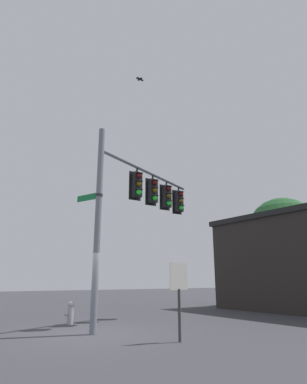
{
  "coord_description": "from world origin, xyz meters",
  "views": [
    {
      "loc": [
        3.89,
        10.19,
        1.67
      ],
      "look_at": [
        -3.08,
        -1.45,
        5.38
      ],
      "focal_mm": 29.85,
      "sensor_mm": 36.0,
      "label": 1
    }
  ],
  "objects_px": {
    "traffic_light_arm_end": "(179,201)",
    "street_name_sign": "(92,197)",
    "traffic_light_mid_outer": "(167,196)",
    "bird_flying": "(140,79)",
    "traffic_light_nearest_pole": "(137,185)",
    "traffic_light_mid_inner": "(153,191)",
    "historical_marker": "(179,289)",
    "fire_hydrant": "(70,313)"
  },
  "relations": [
    {
      "from": "bird_flying",
      "to": "traffic_light_mid_inner",
      "type": "bearing_deg",
      "value": -136.21
    },
    {
      "from": "fire_hydrant",
      "to": "traffic_light_mid_outer",
      "type": "bearing_deg",
      "value": 169.53
    },
    {
      "from": "historical_marker",
      "to": "traffic_light_nearest_pole",
      "type": "bearing_deg",
      "value": -96.19
    },
    {
      "from": "traffic_light_mid_inner",
      "to": "traffic_light_arm_end",
      "type": "relative_size",
      "value": 1.0
    },
    {
      "from": "traffic_light_mid_outer",
      "to": "historical_marker",
      "type": "height_order",
      "value": "traffic_light_mid_outer"
    },
    {
      "from": "traffic_light_mid_outer",
      "to": "historical_marker",
      "type": "bearing_deg",
      "value": 60.22
    },
    {
      "from": "traffic_light_nearest_pole",
      "to": "traffic_light_mid_inner",
      "type": "height_order",
      "value": "same"
    },
    {
      "from": "traffic_light_arm_end",
      "to": "street_name_sign",
      "type": "height_order",
      "value": "traffic_light_arm_end"
    },
    {
      "from": "traffic_light_mid_outer",
      "to": "bird_flying",
      "type": "xyz_separation_m",
      "value": [
        2.55,
        1.93,
        4.26
      ]
    },
    {
      "from": "traffic_light_mid_inner",
      "to": "street_name_sign",
      "type": "xyz_separation_m",
      "value": [
        3.16,
        1.11,
        -0.92
      ]
    },
    {
      "from": "bird_flying",
      "to": "historical_marker",
      "type": "height_order",
      "value": "bird_flying"
    },
    {
      "from": "street_name_sign",
      "to": "bird_flying",
      "type": "xyz_separation_m",
      "value": [
        -1.67,
        0.32,
        5.18
      ]
    },
    {
      "from": "traffic_light_mid_outer",
      "to": "street_name_sign",
      "type": "distance_m",
      "value": 4.61
    },
    {
      "from": "traffic_light_nearest_pole",
      "to": "bird_flying",
      "type": "distance_m",
      "value": 4.38
    },
    {
      "from": "traffic_light_mid_outer",
      "to": "fire_hydrant",
      "type": "bearing_deg",
      "value": -10.47
    },
    {
      "from": "bird_flying",
      "to": "street_name_sign",
      "type": "bearing_deg",
      "value": -10.96
    },
    {
      "from": "traffic_light_mid_outer",
      "to": "historical_marker",
      "type": "distance_m",
      "value": 6.38
    },
    {
      "from": "bird_flying",
      "to": "fire_hydrant",
      "type": "relative_size",
      "value": 0.49
    },
    {
      "from": "street_name_sign",
      "to": "fire_hydrant",
      "type": "bearing_deg",
      "value": -95.04
    },
    {
      "from": "bird_flying",
      "to": "traffic_light_nearest_pole",
      "type": "bearing_deg",
      "value": -115.13
    },
    {
      "from": "traffic_light_nearest_pole",
      "to": "fire_hydrant",
      "type": "bearing_deg",
      "value": -42.39
    },
    {
      "from": "traffic_light_nearest_pole",
      "to": "fire_hydrant",
      "type": "relative_size",
      "value": 1.59
    },
    {
      "from": "street_name_sign",
      "to": "bird_flying",
      "type": "bearing_deg",
      "value": 169.04
    },
    {
      "from": "street_name_sign",
      "to": "traffic_light_mid_inner",
      "type": "bearing_deg",
      "value": -160.7
    },
    {
      "from": "traffic_light_arm_end",
      "to": "fire_hydrant",
      "type": "xyz_separation_m",
      "value": [
        5.07,
        -0.24,
        -4.99
      ]
    },
    {
      "from": "traffic_light_arm_end",
      "to": "street_name_sign",
      "type": "relative_size",
      "value": 1.2
    },
    {
      "from": "traffic_light_arm_end",
      "to": "historical_marker",
      "type": "relative_size",
      "value": 0.62
    },
    {
      "from": "traffic_light_arm_end",
      "to": "bird_flying",
      "type": "distance_m",
      "value": 6.08
    },
    {
      "from": "historical_marker",
      "to": "traffic_light_mid_inner",
      "type": "bearing_deg",
      "value": -110.33
    },
    {
      "from": "bird_flying",
      "to": "fire_hydrant",
      "type": "height_order",
      "value": "bird_flying"
    },
    {
      "from": "fire_hydrant",
      "to": "traffic_light_nearest_pole",
      "type": "bearing_deg",
      "value": 137.61
    },
    {
      "from": "traffic_light_mid_outer",
      "to": "street_name_sign",
      "type": "relative_size",
      "value": 1.2
    },
    {
      "from": "traffic_light_mid_outer",
      "to": "historical_marker",
      "type": "relative_size",
      "value": 0.62
    },
    {
      "from": "street_name_sign",
      "to": "historical_marker",
      "type": "bearing_deg",
      "value": 122.8
    },
    {
      "from": "street_name_sign",
      "to": "historical_marker",
      "type": "xyz_separation_m",
      "value": [
        -1.75,
        2.71,
        -3.08
      ]
    },
    {
      "from": "traffic_light_mid_outer",
      "to": "bird_flying",
      "type": "height_order",
      "value": "bird_flying"
    },
    {
      "from": "traffic_light_nearest_pole",
      "to": "traffic_light_mid_inner",
      "type": "xyz_separation_m",
      "value": [
        -1.05,
        -0.5,
        0.0
      ]
    },
    {
      "from": "traffic_light_arm_end",
      "to": "fire_hydrant",
      "type": "bearing_deg",
      "value": -2.76
    },
    {
      "from": "traffic_light_mid_outer",
      "to": "traffic_light_arm_end",
      "type": "bearing_deg",
      "value": -154.77
    },
    {
      "from": "traffic_light_nearest_pole",
      "to": "bird_flying",
      "type": "relative_size",
      "value": 3.26
    },
    {
      "from": "traffic_light_arm_end",
      "to": "historical_marker",
      "type": "distance_m",
      "value": 7.18
    },
    {
      "from": "traffic_light_nearest_pole",
      "to": "traffic_light_mid_inner",
      "type": "relative_size",
      "value": 1.0
    }
  ]
}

